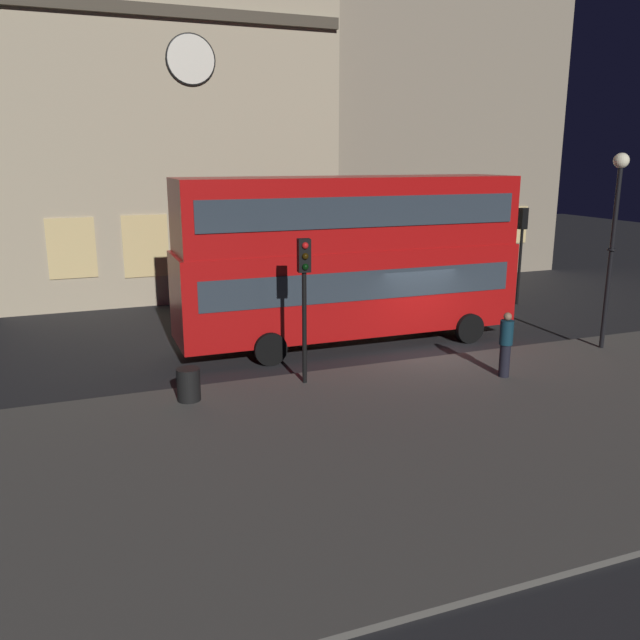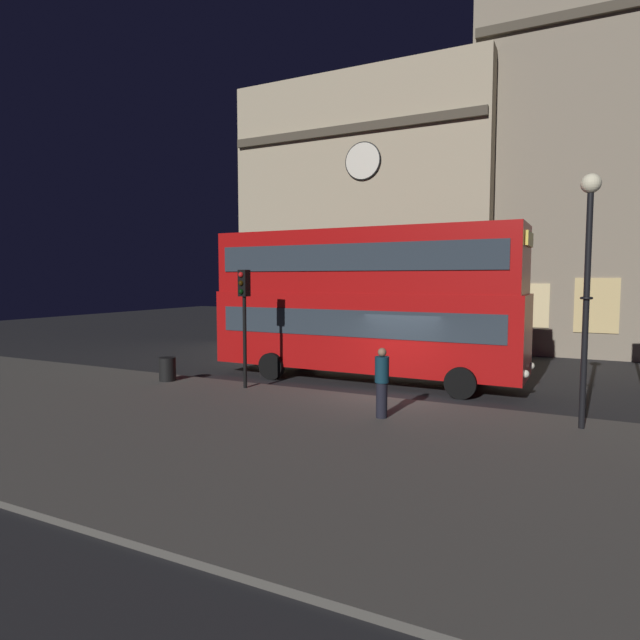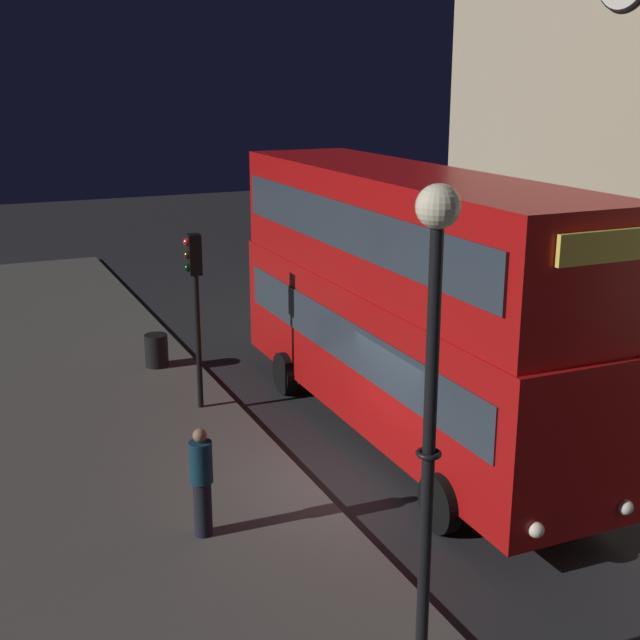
% 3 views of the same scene
% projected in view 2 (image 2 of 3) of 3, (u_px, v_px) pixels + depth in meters
% --- Properties ---
extents(ground_plane, '(80.00, 80.00, 0.00)m').
position_uv_depth(ground_plane, '(394.00, 397.00, 16.41)').
color(ground_plane, '#232326').
extents(sidewalk_slab, '(44.00, 9.83, 0.12)m').
position_uv_depth(sidewalk_slab, '(312.00, 445.00, 11.48)').
color(sidewalk_slab, '#4C4944').
rests_on(sidewalk_slab, ground).
extents(building_with_clock, '(13.96, 8.45, 14.35)m').
position_uv_depth(building_with_clock, '(377.00, 218.00, 31.04)').
color(building_with_clock, tan).
rests_on(building_with_clock, ground).
extents(building_plain_facade, '(14.24, 9.65, 17.42)m').
position_uv_depth(building_plain_facade, '(631.00, 178.00, 26.77)').
color(building_plain_facade, gray).
rests_on(building_plain_facade, ground).
extents(double_decker_bus, '(11.20, 2.95, 5.36)m').
position_uv_depth(double_decker_bus, '(363.00, 298.00, 18.77)').
color(double_decker_bus, '#B20F0F').
rests_on(double_decker_bus, ground).
extents(traffic_light_near_kerb, '(0.35, 0.38, 3.82)m').
position_uv_depth(traffic_light_near_kerb, '(244.00, 303.00, 16.96)').
color(traffic_light_near_kerb, black).
rests_on(traffic_light_near_kerb, sidewalk_slab).
extents(street_lamp, '(0.45, 0.45, 5.95)m').
position_uv_depth(street_lamp, '(588.00, 254.00, 12.23)').
color(street_lamp, black).
rests_on(street_lamp, sidewalk_slab).
extents(pedestrian, '(0.36, 0.36, 1.80)m').
position_uv_depth(pedestrian, '(382.00, 382.00, 13.44)').
color(pedestrian, black).
rests_on(pedestrian, sidewalk_slab).
extents(litter_bin, '(0.57, 0.57, 0.81)m').
position_uv_depth(litter_bin, '(168.00, 369.00, 18.36)').
color(litter_bin, black).
rests_on(litter_bin, sidewalk_slab).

